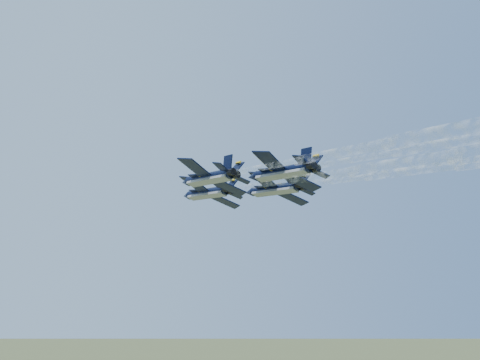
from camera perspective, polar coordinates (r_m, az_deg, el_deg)
name	(u,v)px	position (r m, az deg, el deg)	size (l,w,h in m)	color
jet_lead	(207,193)	(102.71, -3.59, -1.42)	(12.54, 17.68, 5.51)	black
jet_left	(208,178)	(89.80, -3.39, 0.21)	(12.54, 17.68, 5.51)	black
jet_right	(274,189)	(99.14, 3.65, -1.01)	(12.54, 17.68, 5.51)	black
jet_slot	(281,172)	(85.81, 4.43, 0.82)	(12.54, 17.68, 5.51)	black
smoke_trail_lead	(416,132)	(68.66, 18.23, 4.89)	(15.99, 60.02, 2.79)	white
smoke_trail_left	(470,91)	(57.46, 23.35, 8.72)	(15.99, 60.02, 2.79)	white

